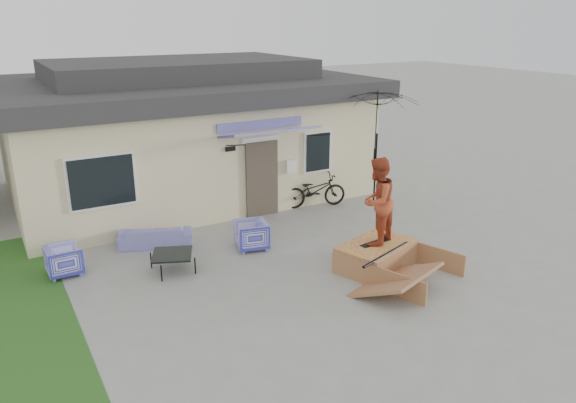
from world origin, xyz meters
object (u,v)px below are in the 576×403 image
loveseat (155,232)px  skateboard (375,242)px  bicycle (315,187)px  skater (377,200)px  armchair_left (64,259)px  patio_umbrella (376,145)px  armchair_right (251,234)px  skate_ramp (376,256)px  coffee_table (173,262)px

loveseat → skateboard: (3.83, -3.58, 0.25)m
bicycle → skater: skater is taller
loveseat → skater: size_ratio=0.90×
armchair_left → patio_umbrella: size_ratio=0.31×
armchair_right → bicycle: 3.48m
loveseat → armchair_right: (1.93, -1.32, 0.04)m
armchair_left → bicycle: (7.04, 1.09, 0.23)m
patio_umbrella → armchair_right: bearing=-165.2°
loveseat → armchair_right: size_ratio=2.29×
armchair_right → skater: bearing=52.9°
armchair_left → patio_umbrella: (8.74, 0.49, 1.39)m
skateboard → skater: skater is taller
loveseat → bicycle: (4.88, 0.51, 0.26)m
skater → armchair_right: bearing=-75.2°
skate_ramp → armchair_left: bearing=134.6°
armchair_right → skate_ramp: 3.01m
armchair_left → bicycle: size_ratio=0.39×
patio_umbrella → skate_ramp: 4.72m
coffee_table → skateboard: (3.93, -2.01, 0.38)m
bicycle → skate_ramp: (-1.03, -4.15, -0.32)m
skateboard → loveseat: bearing=129.6°
loveseat → skateboard: 5.25m
armchair_left → coffee_table: armchair_left is taller
skate_ramp → skateboard: 0.31m
coffee_table → skater: (3.93, -2.01, 1.36)m
armchair_left → armchair_right: (4.09, -0.74, 0.01)m
skate_ramp → skater: (-0.02, 0.05, 1.28)m
loveseat → coffee_table: 1.58m
loveseat → skater: skater is taller
coffee_table → skate_ramp: (3.94, -2.06, 0.07)m
coffee_table → skate_ramp: size_ratio=0.37×
armchair_right → patio_umbrella: patio_umbrella is taller
coffee_table → bicycle: bearing=22.8°
loveseat → patio_umbrella: patio_umbrella is taller
armchair_left → skater: (5.99, -3.01, 1.20)m
bicycle → patio_umbrella: (1.70, -0.60, 1.15)m
patio_umbrella → skate_ramp: (-2.74, -3.55, -1.47)m
patio_umbrella → skateboard: bearing=-128.2°
bicycle → armchair_right: bearing=135.6°
coffee_table → patio_umbrella: bearing=12.6°
coffee_table → bicycle: size_ratio=0.45×
bicycle → skateboard: 4.23m
coffee_table → bicycle: 5.41m
loveseat → skater: 5.38m
loveseat → patio_umbrella: size_ratio=0.74×
skate_ramp → skateboard: size_ratio=2.94×
armchair_right → skateboard: 2.96m
skate_ramp → loveseat: bearing=118.2°
skate_ramp → skater: skater is taller
loveseat → bicycle: bearing=-152.7°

